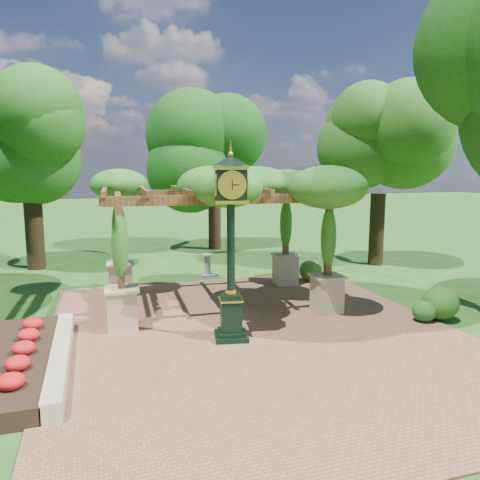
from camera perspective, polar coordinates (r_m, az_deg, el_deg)
name	(u,v)px	position (r m, az deg, el deg)	size (l,w,h in m)	color
ground	(272,350)	(11.10, 3.97, -13.19)	(120.00, 120.00, 0.00)	#1E4714
brick_plaza	(258,334)	(11.97, 2.19, -11.42)	(10.00, 12.00, 0.04)	brown
border_wall	(61,357)	(10.85, -21.03, -13.16)	(0.35, 5.00, 0.40)	#C6B793
flower_bed	(14,363)	(10.96, -25.85, -13.35)	(1.50, 5.00, 0.36)	red
pedestal_clock	(231,231)	(11.00, -1.13, 1.13)	(1.03, 1.03, 4.49)	black
pergola	(217,193)	(14.01, -2.88, 5.74)	(6.80, 4.45, 4.17)	tan
sundial	(208,267)	(18.18, -3.98, -3.26)	(0.49, 0.49, 0.87)	gray
shrub_front	(424,311)	(13.71, 21.53, -8.07)	(0.63, 0.63, 0.57)	#1E5819
shrub_mid	(440,303)	(14.04, 23.21, -7.09)	(0.99, 0.99, 0.89)	#215417
shrub_back	(311,270)	(17.46, 8.63, -3.69)	(0.86, 0.86, 0.77)	#2F641D
tree_west_far	(28,133)	(21.03, -24.43, 11.80)	(4.04, 4.04, 8.13)	black
tree_north	(214,154)	(24.13, -3.17, 10.37)	(4.36, 4.36, 7.07)	black
tree_east_far	(381,137)	(20.95, 16.79, 11.88)	(3.79, 3.79, 7.94)	black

